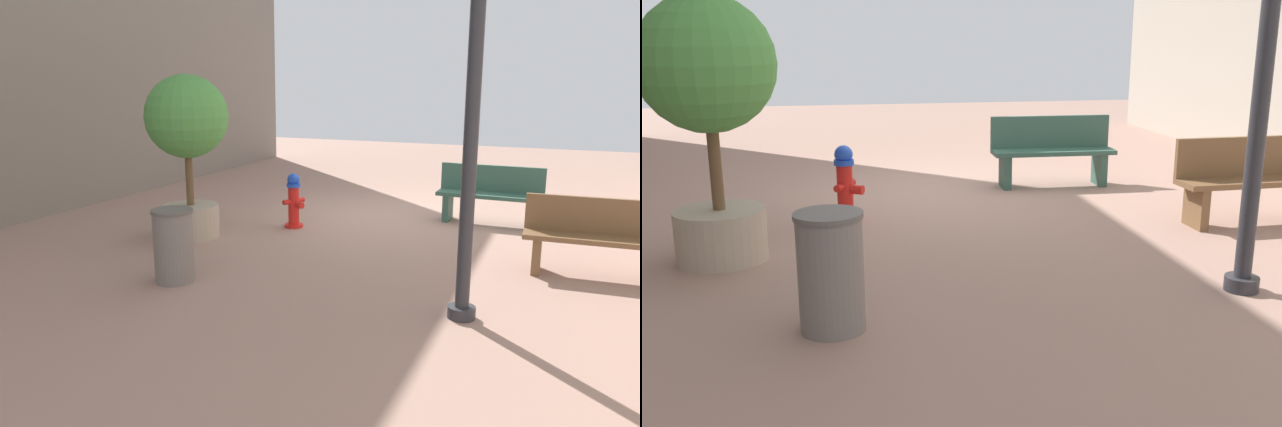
# 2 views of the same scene
# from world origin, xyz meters

# --- Properties ---
(ground_plane) EXTENTS (23.40, 23.40, 0.00)m
(ground_plane) POSITION_xyz_m (0.00, 0.00, 0.00)
(ground_plane) COLOR #9E7A6B
(fire_hydrant) EXTENTS (0.37, 0.39, 0.87)m
(fire_hydrant) POSITION_xyz_m (1.19, 1.38, 0.44)
(fire_hydrant) COLOR red
(fire_hydrant) RESTS_ON ground_plane
(bench_near) EXTENTS (1.69, 0.48, 0.95)m
(bench_near) POSITION_xyz_m (-1.66, -0.11, 0.50)
(bench_near) COLOR #33594C
(bench_near) RESTS_ON ground_plane
(bench_far) EXTENTS (1.80, 0.48, 0.95)m
(bench_far) POSITION_xyz_m (-3.27, 2.18, 0.50)
(bench_far) COLOR brown
(bench_far) RESTS_ON ground_plane
(planter_tree) EXTENTS (1.22, 1.22, 2.41)m
(planter_tree) POSITION_xyz_m (2.36, 2.52, 1.56)
(planter_tree) COLOR tan
(planter_tree) RESTS_ON ground_plane
(trash_bin) EXTENTS (0.49, 0.49, 0.87)m
(trash_bin) POSITION_xyz_m (1.35, 4.32, 0.44)
(trash_bin) COLOR slate
(trash_bin) RESTS_ON ground_plane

